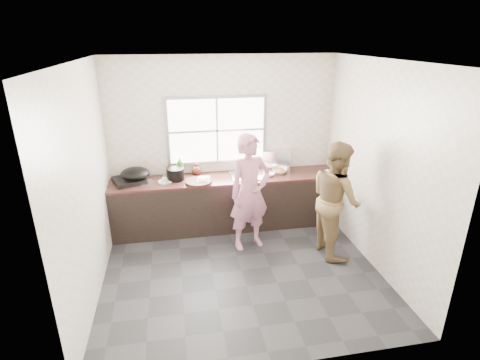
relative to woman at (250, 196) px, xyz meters
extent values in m
cube|color=#2A2A2D|center=(-0.23, -0.62, -0.81)|extent=(3.60, 3.20, 0.01)
cube|color=silver|center=(-0.23, -0.62, 1.90)|extent=(3.60, 3.20, 0.01)
cube|color=beige|center=(-0.23, 0.99, 0.55)|extent=(3.60, 0.01, 2.70)
cube|color=silver|center=(-2.04, -0.62, 0.55)|extent=(0.01, 3.20, 2.70)
cube|color=beige|center=(1.57, -0.62, 0.55)|extent=(0.01, 3.20, 2.70)
cube|color=beige|center=(-0.23, -2.22, 0.55)|extent=(3.60, 0.01, 2.70)
cube|color=black|center=(-0.23, 0.67, -0.39)|extent=(3.60, 0.62, 0.82)
cube|color=#391C17|center=(-0.23, 0.67, 0.04)|extent=(3.60, 0.64, 0.04)
cube|color=silver|center=(0.12, 0.67, 0.06)|extent=(0.55, 0.45, 0.02)
cylinder|color=silver|center=(0.12, 0.87, 0.21)|extent=(0.02, 0.02, 0.30)
cube|color=#9EA0A5|center=(-0.33, 0.97, 0.75)|extent=(1.60, 0.05, 1.10)
cube|color=white|center=(-0.33, 0.95, 0.75)|extent=(1.50, 0.01, 1.00)
imported|color=pink|center=(0.00, 0.00, 0.00)|extent=(0.67, 0.54, 1.61)
imported|color=brown|center=(1.15, -0.36, 0.02)|extent=(0.67, 0.84, 1.65)
cylinder|color=black|center=(-0.69, 0.50, 0.08)|extent=(0.48, 0.48, 0.04)
cube|color=silver|center=(-0.59, 0.64, 0.10)|extent=(0.20, 0.10, 0.01)
imported|color=silver|center=(-0.62, 0.49, 0.08)|extent=(0.22, 0.22, 0.05)
imported|color=white|center=(0.65, 0.71, 0.09)|extent=(0.22, 0.22, 0.06)
imported|color=white|center=(0.45, 0.61, 0.09)|extent=(0.23, 0.23, 0.06)
cylinder|color=black|center=(-1.02, 0.71, 0.15)|extent=(0.28, 0.28, 0.19)
cylinder|color=silver|center=(-1.19, 0.64, 0.07)|extent=(0.26, 0.26, 0.02)
imported|color=#377827|center=(-0.95, 0.90, 0.22)|extent=(0.14, 0.14, 0.33)
imported|color=#3F290F|center=(-1.12, 0.90, 0.15)|extent=(0.09, 0.09, 0.18)
imported|color=#481D12|center=(-0.69, 0.90, 0.14)|extent=(0.17, 0.17, 0.17)
cylinder|color=silver|center=(-1.20, 0.60, 0.10)|extent=(0.07, 0.07, 0.09)
cube|color=black|center=(-1.73, 0.73, 0.09)|extent=(0.56, 0.56, 0.07)
ellipsoid|color=black|center=(-1.63, 0.72, 0.20)|extent=(0.50, 0.50, 0.16)
cube|color=silver|center=(0.66, 0.90, 0.22)|extent=(0.53, 0.46, 0.33)
cylinder|color=#B3B6BA|center=(-1.48, 0.67, 0.06)|extent=(0.26, 0.26, 0.01)
cylinder|color=#AFB2B6|center=(-1.11, 0.88, 0.06)|extent=(0.32, 0.32, 0.01)
camera|label=1|loc=(-1.03, -4.80, 2.16)|focal=28.00mm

